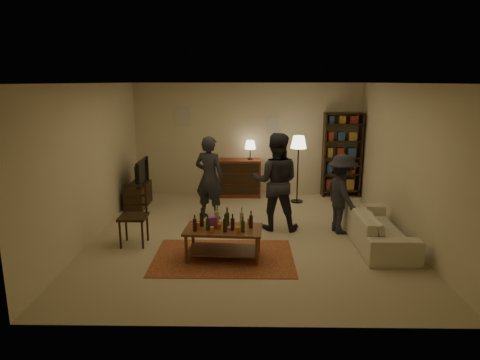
{
  "coord_description": "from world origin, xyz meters",
  "views": [
    {
      "loc": [
        -0.04,
        -7.37,
        2.73
      ],
      "look_at": [
        -0.15,
        0.1,
        1.0
      ],
      "focal_mm": 32.0,
      "sensor_mm": 36.0,
      "label": 1
    }
  ],
  "objects_px": {
    "bookshelf": "(342,154)",
    "person_right": "(276,182)",
    "tv_stand": "(138,189)",
    "person_left": "(209,178)",
    "dining_chair": "(134,212)",
    "coffee_table": "(223,232)",
    "floor_lamp": "(298,147)",
    "sofa": "(377,227)",
    "dresser": "(240,177)",
    "person_by_sofa": "(342,194)"
  },
  "relations": [
    {
      "from": "tv_stand",
      "to": "person_right",
      "type": "distance_m",
      "value": 3.33
    },
    {
      "from": "bookshelf",
      "to": "person_right",
      "type": "bearing_deg",
      "value": -125.7
    },
    {
      "from": "sofa",
      "to": "person_by_sofa",
      "type": "bearing_deg",
      "value": 41.43
    },
    {
      "from": "coffee_table",
      "to": "dining_chair",
      "type": "bearing_deg",
      "value": 158.51
    },
    {
      "from": "dresser",
      "to": "bookshelf",
      "type": "bearing_deg",
      "value": 1.57
    },
    {
      "from": "coffee_table",
      "to": "bookshelf",
      "type": "distance_m",
      "value": 4.69
    },
    {
      "from": "person_left",
      "to": "dresser",
      "type": "bearing_deg",
      "value": -86.73
    },
    {
      "from": "dresser",
      "to": "floor_lamp",
      "type": "xyz_separation_m",
      "value": [
        1.32,
        -0.52,
        0.82
      ]
    },
    {
      "from": "person_right",
      "to": "person_by_sofa",
      "type": "height_order",
      "value": "person_right"
    },
    {
      "from": "dining_chair",
      "to": "tv_stand",
      "type": "xyz_separation_m",
      "value": [
        -0.49,
        2.23,
        -0.18
      ]
    },
    {
      "from": "sofa",
      "to": "dresser",
      "type": "bearing_deg",
      "value": 37.54
    },
    {
      "from": "bookshelf",
      "to": "sofa",
      "type": "height_order",
      "value": "bookshelf"
    },
    {
      "from": "person_left",
      "to": "person_right",
      "type": "bearing_deg",
      "value": 176.58
    },
    {
      "from": "person_left",
      "to": "sofa",
      "type": "bearing_deg",
      "value": 177.2
    },
    {
      "from": "dresser",
      "to": "floor_lamp",
      "type": "relative_size",
      "value": 0.88
    },
    {
      "from": "sofa",
      "to": "tv_stand",
      "type": "bearing_deg",
      "value": 64.66
    },
    {
      "from": "bookshelf",
      "to": "sofa",
      "type": "relative_size",
      "value": 0.97
    },
    {
      "from": "floor_lamp",
      "to": "person_right",
      "type": "height_order",
      "value": "person_right"
    },
    {
      "from": "tv_stand",
      "to": "bookshelf",
      "type": "distance_m",
      "value": 4.84
    },
    {
      "from": "coffee_table",
      "to": "person_left",
      "type": "xyz_separation_m",
      "value": [
        -0.38,
        2.01,
        0.42
      ]
    },
    {
      "from": "coffee_table",
      "to": "person_right",
      "type": "height_order",
      "value": "person_right"
    },
    {
      "from": "dresser",
      "to": "person_by_sofa",
      "type": "xyz_separation_m",
      "value": [
        1.89,
        -2.55,
        0.26
      ]
    },
    {
      "from": "floor_lamp",
      "to": "person_left",
      "type": "bearing_deg",
      "value": -147.35
    },
    {
      "from": "person_right",
      "to": "person_by_sofa",
      "type": "relative_size",
      "value": 1.24
    },
    {
      "from": "dining_chair",
      "to": "dresser",
      "type": "distance_m",
      "value": 3.61
    },
    {
      "from": "floor_lamp",
      "to": "person_right",
      "type": "xyz_separation_m",
      "value": [
        -0.63,
        -1.83,
        -0.38
      ]
    },
    {
      "from": "dining_chair",
      "to": "person_by_sofa",
      "type": "bearing_deg",
      "value": 9.06
    },
    {
      "from": "person_by_sofa",
      "to": "dresser",
      "type": "bearing_deg",
      "value": 23.32
    },
    {
      "from": "person_by_sofa",
      "to": "person_right",
      "type": "bearing_deg",
      "value": 67.46
    },
    {
      "from": "coffee_table",
      "to": "floor_lamp",
      "type": "relative_size",
      "value": 0.81
    },
    {
      "from": "bookshelf",
      "to": "tv_stand",
      "type": "bearing_deg",
      "value": -168.2
    },
    {
      "from": "dining_chair",
      "to": "dresser",
      "type": "xyz_separation_m",
      "value": [
        1.76,
        3.15,
        -0.09
      ]
    },
    {
      "from": "person_left",
      "to": "person_by_sofa",
      "type": "distance_m",
      "value": 2.61
    },
    {
      "from": "dining_chair",
      "to": "sofa",
      "type": "bearing_deg",
      "value": 0.19
    },
    {
      "from": "floor_lamp",
      "to": "bookshelf",
      "type": "bearing_deg",
      "value": 27.75
    },
    {
      "from": "bookshelf",
      "to": "floor_lamp",
      "type": "relative_size",
      "value": 1.31
    },
    {
      "from": "bookshelf",
      "to": "sofa",
      "type": "bearing_deg",
      "value": -90.82
    },
    {
      "from": "dresser",
      "to": "person_by_sofa",
      "type": "bearing_deg",
      "value": -53.39
    },
    {
      "from": "dining_chair",
      "to": "sofa",
      "type": "height_order",
      "value": "dining_chair"
    },
    {
      "from": "person_right",
      "to": "sofa",
      "type": "bearing_deg",
      "value": 162.0
    },
    {
      "from": "tv_stand",
      "to": "dining_chair",
      "type": "bearing_deg",
      "value": -77.52
    },
    {
      "from": "coffee_table",
      "to": "bookshelf",
      "type": "bearing_deg",
      "value": 55.33
    },
    {
      "from": "dining_chair",
      "to": "dresser",
      "type": "bearing_deg",
      "value": 60.53
    },
    {
      "from": "dresser",
      "to": "floor_lamp",
      "type": "distance_m",
      "value": 1.64
    },
    {
      "from": "tv_stand",
      "to": "dresser",
      "type": "bearing_deg",
      "value": 22.07
    },
    {
      "from": "dresser",
      "to": "person_by_sofa",
      "type": "distance_m",
      "value": 3.18
    },
    {
      "from": "bookshelf",
      "to": "floor_lamp",
      "type": "bearing_deg",
      "value": -152.25
    },
    {
      "from": "tv_stand",
      "to": "person_left",
      "type": "distance_m",
      "value": 1.92
    },
    {
      "from": "person_by_sofa",
      "to": "dining_chair",
      "type": "bearing_deg",
      "value": 86.04
    },
    {
      "from": "dining_chair",
      "to": "person_left",
      "type": "xyz_separation_m",
      "value": [
        1.17,
        1.4,
        0.28
      ]
    }
  ]
}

